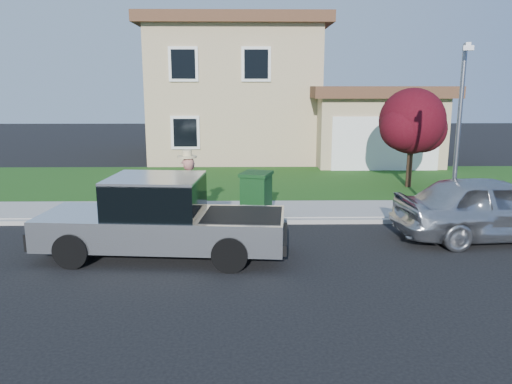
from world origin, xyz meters
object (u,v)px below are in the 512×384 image
at_px(pickup_truck, 162,220).
at_px(ornamental_tree, 413,124).
at_px(street_lamp, 459,128).
at_px(trash_bin, 256,194).
at_px(sedan, 492,208).
at_px(woman, 188,191).

height_order(pickup_truck, ornamental_tree, ornamental_tree).
bearing_deg(pickup_truck, street_lamp, 18.65).
xyz_separation_m(ornamental_tree, trash_bin, (-5.60, -4.30, -1.57)).
distance_m(ornamental_tree, street_lamp, 5.42).
bearing_deg(ornamental_tree, sedan, -89.47).
height_order(pickup_truck, sedan, pickup_truck).
bearing_deg(street_lamp, ornamental_tree, 98.56).
distance_m(pickup_truck, ornamental_tree, 10.58).
bearing_deg(street_lamp, sedan, -26.49).
xyz_separation_m(trash_bin, street_lamp, (4.95, -1.07, 1.87)).
relative_size(woman, ornamental_tree, 0.58).
bearing_deg(woman, trash_bin, 177.10).
height_order(sedan, street_lamp, street_lamp).
bearing_deg(trash_bin, sedan, 1.32).
bearing_deg(pickup_truck, trash_bin, 58.04).
xyz_separation_m(pickup_truck, street_lamp, (7.05, 1.72, 1.82)).
bearing_deg(pickup_truck, woman, 87.35).
relative_size(pickup_truck, street_lamp, 1.19).
bearing_deg(trash_bin, pickup_truck, -108.85).
distance_m(pickup_truck, trash_bin, 3.49).
height_order(pickup_truck, street_lamp, street_lamp).
xyz_separation_m(sedan, ornamental_tree, (-0.06, 6.00, 1.56)).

